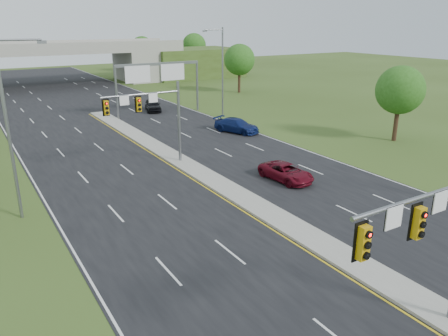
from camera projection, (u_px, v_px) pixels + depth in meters
road at (139, 137)px, 46.21m from camera, size 24.00×160.00×0.02m
median at (191, 167)px, 36.50m from camera, size 2.00×54.00×0.16m
lane_markings at (156, 152)px, 40.99m from camera, size 23.72×160.00×0.01m
signal_mast_near at (435, 231)px, 15.27m from camera, size 6.62×0.60×7.00m
signal_mast_far at (154, 112)px, 35.45m from camera, size 6.62×0.60×7.00m
sign_gantry at (157, 74)px, 55.86m from camera, size 11.58×0.44×6.67m
overpass at (49, 67)px, 81.39m from camera, size 80.00×14.00×8.10m
lightpole_l_mid at (11, 122)px, 25.55m from camera, size 2.85×0.25×11.00m
lightpole_r_far at (221, 68)px, 54.90m from camera, size 2.85×0.25×11.00m
tree_r_near at (400, 90)px, 43.37m from camera, size 4.80×4.80×7.60m
tree_r_mid at (239, 60)px, 73.50m from camera, size 5.20×5.20×8.12m
tree_back_c at (142, 48)px, 103.98m from camera, size 5.60×5.60×8.32m
tree_back_d at (194, 45)px, 110.82m from camera, size 6.00×6.00×8.85m
car_far_a at (286, 172)px, 33.55m from camera, size 2.52×4.86×1.31m
car_far_b at (237, 125)px, 48.11m from camera, size 4.01×5.68×1.53m
car_far_c at (153, 105)px, 59.46m from camera, size 3.13×5.03×1.60m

